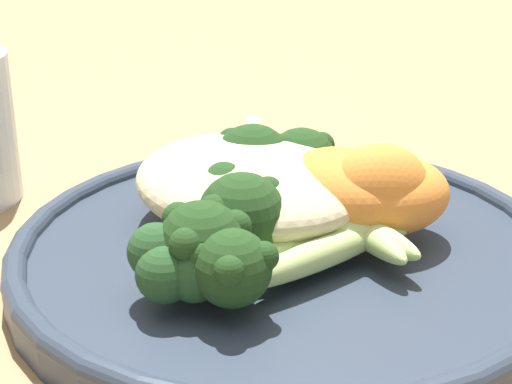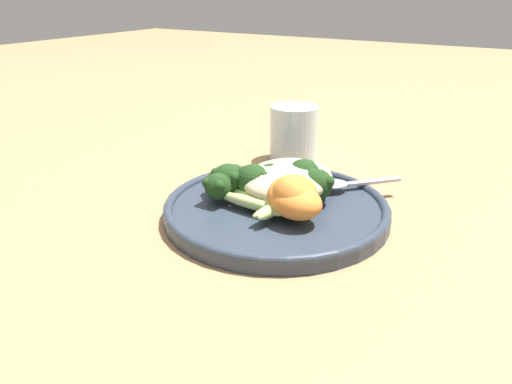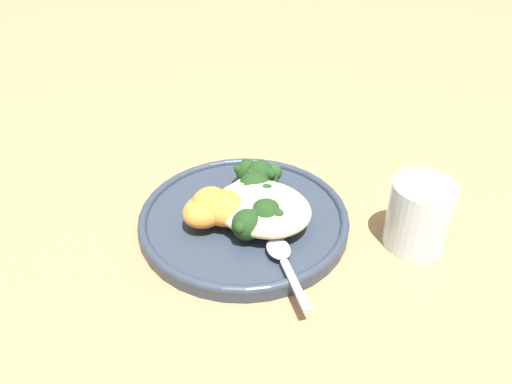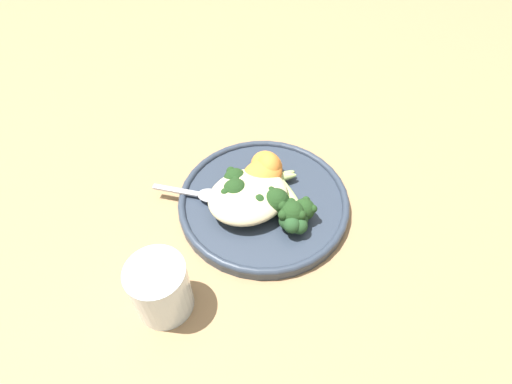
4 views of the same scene
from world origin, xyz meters
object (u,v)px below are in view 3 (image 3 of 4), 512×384
broccoli_stalk_3 (269,205)px  broccoli_stalk_4 (259,199)px  water_glass (419,215)px  sweet_potato_chunk_1 (210,204)px  broccoli_stalk_0 (239,220)px  broccoli_stalk_5 (247,190)px  sweet_potato_chunk_3 (226,209)px  kale_tuft (266,174)px  sweet_potato_chunk_2 (216,210)px  broccoli_stalk_7 (241,178)px  broccoli_stalk_1 (260,215)px  broccoli_stalk_2 (240,215)px  broccoli_stalk_6 (255,179)px  spoon (282,256)px  sweet_potato_chunk_0 (206,210)px  plate (243,219)px  quinoa_mound (263,207)px

broccoli_stalk_3 → broccoli_stalk_4: 0.02m
broccoli_stalk_3 → water_glass: 0.19m
sweet_potato_chunk_1 → broccoli_stalk_0: bearing=179.0°
broccoli_stalk_5 → sweet_potato_chunk_3: broccoli_stalk_5 is taller
sweet_potato_chunk_1 → kale_tuft: 0.11m
sweet_potato_chunk_2 → broccoli_stalk_7: bearing=-79.9°
broccoli_stalk_1 → broccoli_stalk_2: bearing=-171.9°
broccoli_stalk_6 → kale_tuft: bearing=4.6°
broccoli_stalk_2 → spoon: bearing=-19.1°
broccoli_stalk_1 → broccoli_stalk_6: broccoli_stalk_1 is taller
broccoli_stalk_2 → broccoli_stalk_6: size_ratio=0.97×
kale_tuft → spoon: size_ratio=0.46×
broccoli_stalk_6 → sweet_potato_chunk_1: sweet_potato_chunk_1 is taller
broccoli_stalk_3 → water_glass: water_glass is taller
broccoli_stalk_2 → kale_tuft: size_ratio=2.62×
broccoli_stalk_4 → sweet_potato_chunk_3: size_ratio=1.45×
broccoli_stalk_6 → sweet_potato_chunk_1: (0.01, 0.09, 0.01)m
broccoli_stalk_5 → sweet_potato_chunk_0: 0.07m
broccoli_stalk_5 → spoon: size_ratio=0.98×
broccoli_stalk_4 → kale_tuft: 0.06m
sweet_potato_chunk_2 → sweet_potato_chunk_3: bearing=-155.6°
broccoli_stalk_3 → sweet_potato_chunk_2: bearing=-162.7°
broccoli_stalk_1 → broccoli_stalk_4: bearing=121.5°
spoon → sweet_potato_chunk_2: bearing=-147.3°
broccoli_stalk_1 → broccoli_stalk_4: broccoli_stalk_1 is taller
plate → water_glass: size_ratio=3.11×
broccoli_stalk_1 → spoon: bearing=-37.2°
broccoli_stalk_2 → plate: bearing=114.1°
broccoli_stalk_1 → broccoli_stalk_0: bearing=-135.3°
broccoli_stalk_0 → broccoli_stalk_6: same height
plate → quinoa_mound: 0.04m
spoon → water_glass: 0.18m
broccoli_stalk_7 → spoon: size_ratio=1.24×
quinoa_mound → spoon: (-0.06, 0.05, -0.01)m
sweet_potato_chunk_0 → spoon: (-0.11, 0.01, -0.02)m
broccoli_stalk_1 → kale_tuft: broccoli_stalk_1 is taller
broccoli_stalk_4 → broccoli_stalk_1: bearing=-89.5°
broccoli_stalk_4 → broccoli_stalk_5: bearing=126.1°
kale_tuft → broccoli_stalk_6: bearing=76.7°
broccoli_stalk_5 → water_glass: size_ratio=1.08×
broccoli_stalk_4 → sweet_potato_chunk_3: sweet_potato_chunk_3 is taller
broccoli_stalk_3 → water_glass: (-0.17, -0.07, 0.01)m
broccoli_stalk_2 → water_glass: 0.22m
broccoli_stalk_1 → broccoli_stalk_3: size_ratio=1.16×
broccoli_stalk_0 → spoon: (-0.07, 0.02, -0.01)m
sweet_potato_chunk_0 → sweet_potato_chunk_1: 0.01m
quinoa_mound → water_glass: 0.19m
broccoli_stalk_2 → broccoli_stalk_4: size_ratio=1.17×
broccoli_stalk_0 → sweet_potato_chunk_1: (0.04, -0.00, 0.01)m
broccoli_stalk_6 → broccoli_stalk_7: (0.02, 0.00, -0.00)m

